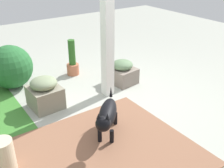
# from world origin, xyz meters

# --- Properties ---
(ground_plane) EXTENTS (12.00, 12.00, 0.00)m
(ground_plane) POSITION_xyz_m (0.00, 0.00, 0.00)
(ground_plane) COLOR #A6A99C
(brick_path) EXTENTS (1.80, 2.40, 0.02)m
(brick_path) POSITION_xyz_m (-0.75, 0.76, 0.01)
(brick_path) COLOR #885B42
(brick_path) RESTS_ON ground
(porch_pillar) EXTENTS (0.15, 0.15, 2.18)m
(porch_pillar) POSITION_xyz_m (0.44, -0.29, 1.09)
(porch_pillar) COLOR white
(porch_pillar) RESTS_ON ground
(stone_planter_nearest) EXTENTS (0.49, 0.45, 0.42)m
(stone_planter_nearest) POSITION_xyz_m (0.64, -0.72, 0.20)
(stone_planter_nearest) COLOR gray
(stone_planter_nearest) RESTS_ON ground
(stone_planter_mid) EXTENTS (0.48, 0.45, 0.48)m
(stone_planter_mid) POSITION_xyz_m (0.62, 0.70, 0.23)
(stone_planter_mid) COLOR gray
(stone_planter_mid) RESTS_ON ground
(round_shrub) EXTENTS (0.72, 0.72, 0.72)m
(round_shrub) POSITION_xyz_m (1.57, 0.89, 0.36)
(round_shrub) COLOR #26632F
(round_shrub) RESTS_ON ground
(terracotta_pot_tall) EXTENTS (0.22, 0.22, 0.66)m
(terracotta_pot_tall) POSITION_xyz_m (1.44, -0.18, 0.24)
(terracotta_pot_tall) COLOR #BA6848
(terracotta_pot_tall) RESTS_ON ground
(dog) EXTENTS (0.66, 0.62, 0.53)m
(dog) POSITION_xyz_m (-0.48, 0.34, 0.31)
(dog) COLOR black
(dog) RESTS_ON ground
(ceramic_urn) EXTENTS (0.23, 0.23, 0.39)m
(ceramic_urn) POSITION_xyz_m (-0.37, 1.55, 0.20)
(ceramic_urn) COLOR beige
(ceramic_urn) RESTS_ON ground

